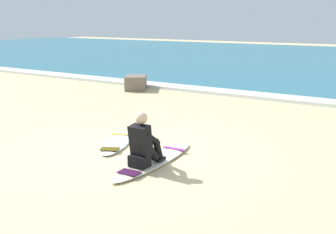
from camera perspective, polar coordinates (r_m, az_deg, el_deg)
The scene contains 6 objects.
ground_plane at distance 8.35m, azimuth -7.05°, elevation -4.69°, with size 80.00×80.00×0.00m, color beige.
breaking_foam at distance 14.39m, azimuth 11.62°, elevation 2.91°, with size 80.00×0.90×0.11m, color white.
surfboard_main at distance 7.68m, azimuth -1.81°, elevation -5.91°, with size 0.66×2.55×0.08m.
surfer_seated at distance 7.26m, azimuth -3.35°, elevation -3.76°, with size 0.37×0.70×0.95m.
surfboard_spare_near at distance 8.84m, azimuth -6.98°, elevation -3.43°, with size 1.26×1.84×0.08m.
shoreline_rock at distance 15.55m, azimuth -4.39°, elevation 4.65°, with size 0.73×0.99×0.52m, color #756656.
Camera 1 is at (5.17, -6.04, 2.54)m, focal length 44.94 mm.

